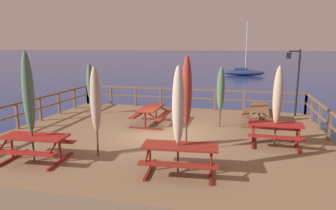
# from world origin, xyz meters

# --- Properties ---
(ground_plane) EXTENTS (600.00, 600.00, 0.00)m
(ground_plane) POSITION_xyz_m (0.00, 0.00, 0.00)
(ground_plane) COLOR navy
(wooden_deck) EXTENTS (12.29, 10.43, 0.90)m
(wooden_deck) POSITION_xyz_m (0.00, 0.00, 0.45)
(wooden_deck) COLOR #846647
(wooden_deck) RESTS_ON ground
(railing_waterside_far) EXTENTS (12.09, 0.10, 1.09)m
(railing_waterside_far) POSITION_xyz_m (0.00, 5.06, 1.63)
(railing_waterside_far) COLOR brown
(railing_waterside_far) RESTS_ON wooden_deck
(railing_side_left) EXTENTS (0.10, 10.23, 1.09)m
(railing_side_left) POSITION_xyz_m (-6.00, -0.00, 1.63)
(railing_side_left) COLOR brown
(railing_side_left) RESTS_ON wooden_deck
(railing_side_right) EXTENTS (0.10, 10.23, 1.09)m
(railing_side_right) POSITION_xyz_m (6.00, -0.00, 1.63)
(railing_side_right) COLOR brown
(railing_side_right) RESTS_ON wooden_deck
(picnic_table_mid_right) EXTENTS (1.81, 1.44, 0.78)m
(picnic_table_mid_right) POSITION_xyz_m (4.05, -0.29, 1.45)
(picnic_table_mid_right) COLOR maroon
(picnic_table_mid_right) RESTS_ON wooden_deck
(picnic_table_mid_centre) EXTENTS (1.40, 1.96, 0.78)m
(picnic_table_mid_centre) POSITION_xyz_m (-0.90, 1.31, 1.46)
(picnic_table_mid_centre) COLOR maroon
(picnic_table_mid_centre) RESTS_ON wooden_deck
(picnic_table_back_right) EXTENTS (2.02, 1.54, 0.78)m
(picnic_table_back_right) POSITION_xyz_m (-2.95, -3.54, 1.46)
(picnic_table_back_right) COLOR maroon
(picnic_table_back_right) RESTS_ON wooden_deck
(picnic_table_front_left) EXTENTS (2.14, 1.59, 0.78)m
(picnic_table_front_left) POSITION_xyz_m (1.37, -3.34, 1.46)
(picnic_table_front_left) COLOR maroon
(picnic_table_front_left) RESTS_ON wooden_deck
(picnic_table_mid_left) EXTENTS (1.54, 2.18, 0.78)m
(picnic_table_mid_left) POSITION_xyz_m (3.66, 2.52, 1.46)
(picnic_table_mid_left) COLOR brown
(picnic_table_mid_left) RESTS_ON wooden_deck
(patio_umbrella_tall_mid_left) EXTENTS (0.32, 0.32, 2.72)m
(patio_umbrella_tall_mid_left) POSITION_xyz_m (4.06, -0.34, 2.63)
(patio_umbrella_tall_mid_left) COLOR #4C3828
(patio_umbrella_tall_mid_left) RESTS_ON wooden_deck
(patio_umbrella_short_back) EXTENTS (0.32, 0.32, 2.77)m
(patio_umbrella_short_back) POSITION_xyz_m (-1.34, -2.76, 2.66)
(patio_umbrella_short_back) COLOR #4C3828
(patio_umbrella_short_back) RESTS_ON wooden_deck
(patio_umbrella_tall_back_left) EXTENTS (0.32, 0.32, 3.22)m
(patio_umbrella_tall_back_left) POSITION_xyz_m (-2.99, -3.59, 2.95)
(patio_umbrella_tall_back_left) COLOR #4C3828
(patio_umbrella_tall_back_left) RESTS_ON wooden_deck
(patio_umbrella_tall_mid_right) EXTENTS (0.32, 0.32, 2.87)m
(patio_umbrella_tall_mid_right) POSITION_xyz_m (1.31, -3.36, 2.73)
(patio_umbrella_tall_mid_right) COLOR #4C3828
(patio_umbrella_tall_mid_right) RESTS_ON wooden_deck
(patio_umbrella_short_front) EXTENTS (0.32, 0.32, 2.53)m
(patio_umbrella_short_front) POSITION_xyz_m (2.03, 1.66, 2.51)
(patio_umbrella_short_front) COLOR #4C3828
(patio_umbrella_short_front) RESTS_ON wooden_deck
(patio_umbrella_tall_front) EXTENTS (0.32, 0.32, 2.53)m
(patio_umbrella_tall_front) POSITION_xyz_m (-4.42, 2.54, 2.51)
(patio_umbrella_tall_front) COLOR #4C3828
(patio_umbrella_tall_front) RESTS_ON wooden_deck
(patio_umbrella_short_mid) EXTENTS (0.32, 0.32, 3.09)m
(patio_umbrella_short_mid) POSITION_xyz_m (1.21, -1.63, 2.86)
(patio_umbrella_short_mid) COLOR #4C3828
(patio_umbrella_short_mid) RESTS_ON wooden_deck
(lamp_post_hooked) EXTENTS (0.66, 0.33, 3.20)m
(lamp_post_hooked) POSITION_xyz_m (5.26, 4.45, 3.01)
(lamp_post_hooked) COLOR black
(lamp_post_hooked) RESTS_ON wooden_deck
(sailboat_distant) EXTENTS (6.04, 1.84, 7.72)m
(sailboat_distant) POSITION_xyz_m (2.86, 34.62, 0.51)
(sailboat_distant) COLOR navy
(sailboat_distant) RESTS_ON ground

